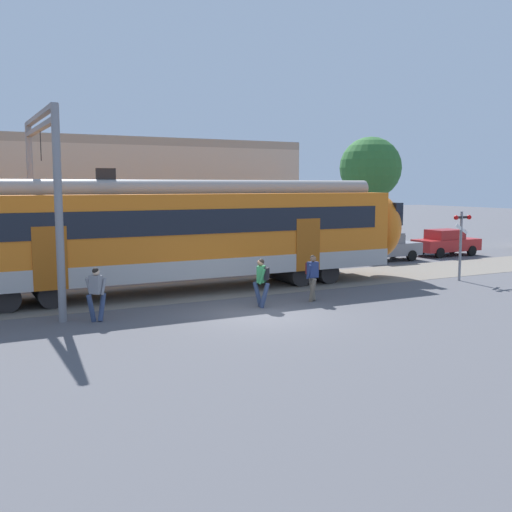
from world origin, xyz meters
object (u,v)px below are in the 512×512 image
object	(u,v)px
pedestrian_green	(262,279)
crossing_signal	(461,235)
pedestrian_grey	(96,290)
pedestrian_navy	(312,274)
parked_car_grey	(384,247)
parked_car_red	(446,242)

from	to	relation	value
pedestrian_green	crossing_signal	size ratio (longest dim) A/B	0.56
pedestrian_grey	pedestrian_navy	size ratio (longest dim) A/B	1.00
pedestrian_green	parked_car_grey	world-z (taller)	pedestrian_green
pedestrian_grey	parked_car_grey	world-z (taller)	pedestrian_grey
pedestrian_grey	parked_car_red	distance (m)	23.42
parked_car_red	crossing_signal	size ratio (longest dim) A/B	1.34
pedestrian_navy	parked_car_red	world-z (taller)	pedestrian_navy
pedestrian_grey	pedestrian_navy	xyz separation A→B (m)	(7.56, -0.27, 0.03)
pedestrian_green	crossing_signal	distance (m)	10.41
parked_car_red	pedestrian_green	bearing A→B (deg)	-153.50
pedestrian_grey	parked_car_red	xyz separation A→B (m)	(22.06, 7.87, -0.18)
parked_car_red	crossing_signal	bearing A→B (deg)	-131.32
pedestrian_grey	pedestrian_green	bearing A→B (deg)	-4.27
parked_car_grey	pedestrian_green	bearing A→B (deg)	-145.81
parked_car_red	crossing_signal	distance (m)	9.63
pedestrian_navy	parked_car_red	bearing A→B (deg)	29.31
pedestrian_green	parked_car_red	size ratio (longest dim) A/B	0.42
parked_car_grey	parked_car_red	distance (m)	4.80
parked_car_grey	crossing_signal	xyz separation A→B (m)	(-1.51, -6.92, 1.23)
pedestrian_navy	crossing_signal	distance (m)	8.31
pedestrian_navy	parked_car_grey	distance (m)	12.50
pedestrian_green	pedestrian_navy	world-z (taller)	same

